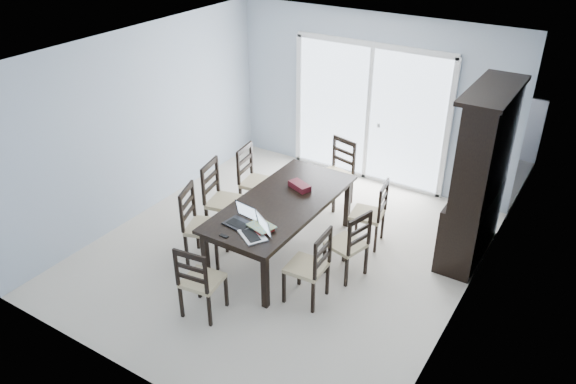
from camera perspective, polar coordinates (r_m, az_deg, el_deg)
name	(u,v)px	position (r m, az deg, el deg)	size (l,w,h in m)	color
floor	(282,251)	(7.30, -0.60, -6.04)	(5.00, 5.00, 0.00)	silver
ceiling	(281,51)	(6.19, -0.73, 14.08)	(5.00, 5.00, 0.00)	white
back_wall	(370,100)	(8.69, 8.37, 9.25)	(4.50, 0.02, 2.60)	#A8B6C8
wall_left	(143,123)	(7.98, -14.50, 6.81)	(0.02, 5.00, 2.60)	#A8B6C8
wall_right	(472,213)	(5.88, 18.14, -2.04)	(0.02, 5.00, 2.60)	#A8B6C8
balcony	(389,156)	(10.06, 10.20, 3.58)	(4.50, 2.00, 0.10)	gray
railing	(413,107)	(10.70, 12.59, 8.40)	(4.50, 0.06, 1.10)	#99999E
dining_table	(282,206)	(6.94, -0.63, -1.48)	(1.00, 2.20, 0.75)	black
china_hutch	(479,178)	(7.12, 18.88, 1.31)	(0.50, 1.38, 2.20)	black
sliding_door	(369,114)	(8.74, 8.21, 7.90)	(2.52, 0.05, 2.18)	silver
chair_left_near	(197,217)	(6.94, -9.22, -2.49)	(0.56, 0.56, 1.15)	black
chair_left_mid	(219,191)	(7.42, -7.03, 0.07)	(0.55, 0.53, 1.19)	black
chair_left_far	(252,173)	(7.90, -3.66, 1.95)	(0.50, 0.49, 1.15)	black
chair_right_near	(314,260)	(6.19, 2.65, -6.88)	(0.44, 0.42, 1.08)	black
chair_right_mid	(352,239)	(6.60, 6.56, -4.72)	(0.49, 0.48, 1.04)	black
chair_right_far	(375,207)	(7.24, 8.79, -1.53)	(0.46, 0.45, 1.05)	black
chair_end_near	(197,275)	(6.06, -9.22, -8.37)	(0.45, 0.46, 1.05)	black
chair_end_far	(338,165)	(8.17, 5.15, 2.76)	(0.52, 0.53, 1.13)	black
laptop_dark	(239,221)	(6.43, -5.02, -2.92)	(0.36, 0.27, 0.23)	black
laptop_silver	(252,232)	(6.21, -3.64, -4.09)	(0.41, 0.37, 0.23)	#BABABC
book_stack	(261,227)	(6.36, -2.78, -3.57)	(0.34, 0.29, 0.05)	maroon
cell_phone	(224,236)	(6.27, -6.53, -4.45)	(0.10, 0.05, 0.01)	black
game_box	(300,186)	(7.16, 1.19, 0.62)	(0.30, 0.15, 0.08)	#55111D
hot_tub	(361,123)	(10.00, 7.39, 6.97)	(2.13, 1.97, 0.96)	brown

